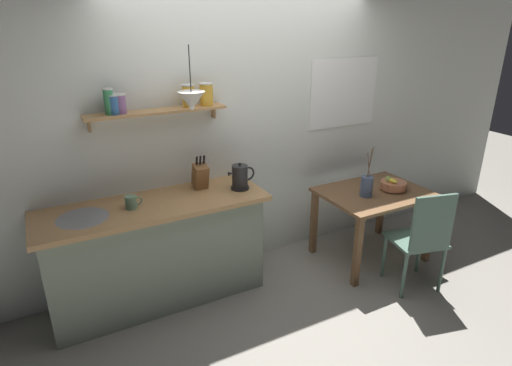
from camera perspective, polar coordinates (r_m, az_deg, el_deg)
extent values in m
plane|color=gray|center=(4.01, 3.01, -13.67)|extent=(14.00, 14.00, 0.00)
cube|color=silver|center=(4.06, 1.13, 7.83)|extent=(6.80, 0.10, 2.70)
cube|color=white|center=(4.45, 11.81, 11.85)|extent=(0.82, 0.01, 0.69)
cube|color=silver|center=(4.46, 11.77, 11.85)|extent=(0.76, 0.01, 0.63)
cube|color=gray|center=(3.71, -13.11, -9.37)|extent=(1.74, 0.52, 0.88)
cube|color=tan|center=(3.48, -13.65, -2.96)|extent=(1.83, 0.63, 0.04)
cylinder|color=#B7BABF|center=(3.39, -22.41, -4.47)|extent=(0.38, 0.38, 0.01)
cube|color=tan|center=(3.47, -13.24, 9.40)|extent=(1.12, 0.18, 0.02)
cube|color=#99754C|center=(3.47, -21.70, 7.43)|extent=(0.02, 0.06, 0.12)
cube|color=#99754C|center=(3.71, -5.80, 9.66)|extent=(0.02, 0.06, 0.12)
cylinder|color=#388E56|center=(3.38, -19.28, 10.28)|extent=(0.07, 0.07, 0.19)
cylinder|color=silver|center=(3.37, -19.49, 11.91)|extent=(0.07, 0.07, 0.01)
cylinder|color=#3366A3|center=(3.39, -18.66, 9.97)|extent=(0.10, 0.10, 0.14)
cylinder|color=silver|center=(3.38, -18.81, 11.20)|extent=(0.10, 0.10, 0.01)
cylinder|color=#7F5689|center=(3.40, -17.92, 10.09)|extent=(0.09, 0.09, 0.14)
cylinder|color=silver|center=(3.39, -18.06, 11.32)|extent=(0.10, 0.10, 0.01)
cylinder|color=gold|center=(3.53, -9.15, 11.49)|extent=(0.10, 0.10, 0.17)
cylinder|color=silver|center=(3.51, -9.24, 12.95)|extent=(0.10, 0.10, 0.01)
cylinder|color=gold|center=(3.58, -6.72, 11.77)|extent=(0.11, 0.11, 0.17)
cylinder|color=silver|center=(3.57, -6.78, 13.23)|extent=(0.12, 0.12, 0.01)
cube|color=brown|center=(4.28, 15.73, -1.31)|extent=(1.02, 0.77, 0.03)
cube|color=brown|center=(3.93, 13.54, -9.12)|extent=(0.06, 0.06, 0.69)
cube|color=brown|center=(4.54, 22.45, -5.89)|extent=(0.06, 0.06, 0.69)
cube|color=brown|center=(4.39, 7.83, -5.29)|extent=(0.06, 0.06, 0.69)
cube|color=brown|center=(4.94, 16.62, -2.87)|extent=(0.06, 0.06, 0.69)
cube|color=#4C6B5B|center=(4.05, 20.78, -7.22)|extent=(0.52, 0.49, 0.03)
cube|color=#4C6B5B|center=(3.80, 22.82, -5.01)|extent=(0.38, 0.12, 0.49)
cylinder|color=#4C6B5B|center=(4.38, 21.19, -8.57)|extent=(0.03, 0.03, 0.45)
cylinder|color=#4C6B5B|center=(4.19, 16.92, -9.41)|extent=(0.03, 0.03, 0.45)
cylinder|color=#4C6B5B|center=(4.15, 23.82, -10.73)|extent=(0.03, 0.03, 0.45)
cylinder|color=#4C6B5B|center=(3.95, 19.40, -11.77)|extent=(0.03, 0.03, 0.45)
cylinder|color=#BC704C|center=(4.36, 18.02, -0.80)|extent=(0.11, 0.11, 0.01)
cylinder|color=#BC704C|center=(4.35, 18.09, -0.27)|extent=(0.25, 0.25, 0.07)
ellipsoid|color=yellow|center=(4.31, 17.89, 0.36)|extent=(0.06, 0.14, 0.04)
sphere|color=#8EA84C|center=(4.32, 17.50, 0.50)|extent=(0.06, 0.06, 0.06)
cylinder|color=#475675|center=(4.11, 14.73, -0.44)|extent=(0.12, 0.12, 0.20)
cylinder|color=brown|center=(4.02, 14.98, 2.40)|extent=(0.05, 0.01, 0.24)
cylinder|color=brown|center=(4.02, 15.15, 2.66)|extent=(0.01, 0.03, 0.28)
cylinder|color=brown|center=(4.03, 15.23, 2.78)|extent=(0.07, 0.03, 0.29)
cylinder|color=black|center=(3.65, -2.18, -0.64)|extent=(0.16, 0.16, 0.02)
cylinder|color=#232326|center=(3.61, -2.20, 0.93)|extent=(0.14, 0.14, 0.20)
sphere|color=black|center=(3.58, -2.23, 2.58)|extent=(0.02, 0.02, 0.02)
cone|color=#232326|center=(3.57, -3.46, 1.29)|extent=(0.04, 0.04, 0.04)
torus|color=black|center=(3.64, -1.10, 1.27)|extent=(0.13, 0.02, 0.13)
cube|color=brown|center=(3.65, -7.55, 0.94)|extent=(0.11, 0.17, 0.23)
cylinder|color=black|center=(3.57, -8.02, 3.01)|extent=(0.02, 0.04, 0.08)
cylinder|color=black|center=(3.58, -7.54, 3.09)|extent=(0.02, 0.04, 0.08)
cylinder|color=black|center=(3.59, -7.06, 3.17)|extent=(0.02, 0.04, 0.08)
cylinder|color=slate|center=(3.40, -16.58, -2.51)|extent=(0.09, 0.09, 0.10)
torus|color=slate|center=(3.41, -15.70, -2.32)|extent=(0.07, 0.01, 0.07)
cylinder|color=black|center=(3.20, -8.96, 15.07)|extent=(0.01, 0.01, 0.33)
cone|color=silver|center=(3.24, -8.72, 10.95)|extent=(0.21, 0.21, 0.14)
sphere|color=white|center=(3.25, -8.67, 10.11)|extent=(0.04, 0.04, 0.04)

